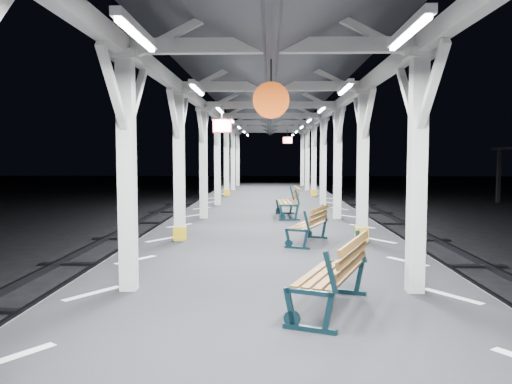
{
  "coord_description": "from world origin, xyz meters",
  "views": [
    {
      "loc": [
        -0.02,
        -8.87,
        2.9
      ],
      "look_at": [
        -0.28,
        0.6,
        2.2
      ],
      "focal_mm": 35.0,
      "sensor_mm": 36.0,
      "label": 1
    }
  ],
  "objects": [
    {
      "name": "ground",
      "position": [
        0.0,
        0.0,
        0.0
      ],
      "size": [
        120.0,
        120.0,
        0.0
      ],
      "primitive_type": "plane",
      "color": "black",
      "rests_on": "ground"
    },
    {
      "name": "platform",
      "position": [
        0.0,
        0.0,
        0.5
      ],
      "size": [
        6.0,
        50.0,
        1.0
      ],
      "primitive_type": "cube",
      "color": "black",
      "rests_on": "ground"
    },
    {
      "name": "hazard_stripes_left",
      "position": [
        -2.45,
        0.0,
        1.0
      ],
      "size": [
        1.0,
        48.0,
        0.01
      ],
      "primitive_type": "cube",
      "color": "silver",
      "rests_on": "platform"
    },
    {
      "name": "hazard_stripes_right",
      "position": [
        2.45,
        0.0,
        1.0
      ],
      "size": [
        1.0,
        48.0,
        0.01
      ],
      "primitive_type": "cube",
      "color": "silver",
      "rests_on": "platform"
    },
    {
      "name": "canopy",
      "position": [
        0.0,
        -0.02,
        4.56
      ],
      "size": [
        5.4,
        49.0,
        4.65
      ],
      "color": "silver",
      "rests_on": "platform"
    },
    {
      "name": "bench_near",
      "position": [
        0.8,
        -2.89,
        1.48
      ],
      "size": [
        1.18,
        1.78,
        0.91
      ],
      "rotation": [
        0.0,
        0.0,
        -0.38
      ],
      "color": "black",
      "rests_on": "platform"
    },
    {
      "name": "bench_mid",
      "position": [
        0.88,
        1.78,
        1.42
      ],
      "size": [
        1.02,
        1.56,
        0.8
      ],
      "rotation": [
        0.0,
        0.0,
        -0.37
      ],
      "color": "black",
      "rests_on": "platform"
    },
    {
      "name": "bench_far",
      "position": [
        0.61,
        6.32,
        1.49
      ],
      "size": [
        0.72,
        1.74,
        0.92
      ],
      "rotation": [
        0.0,
        0.0,
        0.05
      ],
      "color": "black",
      "rests_on": "platform"
    }
  ]
}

